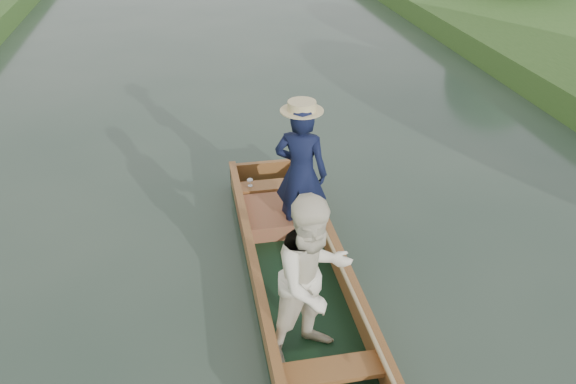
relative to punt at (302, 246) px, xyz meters
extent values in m
plane|color=#283D30|center=(-0.01, 0.17, -0.69)|extent=(120.00, 120.00, 0.00)
cube|color=black|center=(-0.01, 0.17, -0.65)|extent=(1.10, 5.00, 0.08)
cube|color=#9F6131|center=(-0.52, 0.17, -0.45)|extent=(0.08, 5.00, 0.32)
cube|color=#9F6131|center=(0.50, 0.17, -0.45)|extent=(0.08, 5.00, 0.32)
cube|color=#9F6131|center=(-0.01, 2.63, -0.45)|extent=(1.10, 0.08, 0.32)
cube|color=#9F6131|center=(-0.52, 0.17, -0.27)|extent=(0.10, 5.00, 0.04)
cube|color=#9F6131|center=(0.50, 0.17, -0.27)|extent=(0.10, 5.00, 0.04)
cube|color=#9F6131|center=(-0.01, 2.07, -0.39)|extent=(0.94, 0.30, 0.05)
cube|color=#9F6131|center=(-0.01, -1.43, -0.39)|extent=(0.94, 0.30, 0.05)
imported|color=black|center=(0.22, 1.10, 0.31)|extent=(0.80, 0.68, 1.84)
cylinder|color=beige|center=(0.22, 1.10, 1.19)|extent=(0.52, 0.52, 0.12)
imported|color=white|center=(-0.09, -0.94, 0.30)|extent=(1.09, 0.99, 1.82)
cube|color=#AC3F37|center=(-0.14, 1.43, -0.50)|extent=(0.85, 0.90, 0.22)
sphere|color=#A48857|center=(0.14, 1.33, -0.28)|extent=(0.20, 0.20, 0.20)
sphere|color=#A48857|center=(0.14, 1.32, -0.13)|extent=(0.15, 0.15, 0.15)
sphere|color=#A48857|center=(0.09, 1.32, -0.07)|extent=(0.06, 0.06, 0.06)
sphere|color=#A48857|center=(0.20, 1.32, -0.07)|extent=(0.06, 0.06, 0.06)
sphere|color=#A48857|center=(0.14, 1.26, -0.15)|extent=(0.06, 0.06, 0.06)
sphere|color=#A48857|center=(0.05, 1.31, -0.25)|extent=(0.07, 0.07, 0.07)
sphere|color=#A48857|center=(0.23, 1.31, -0.25)|extent=(0.07, 0.07, 0.07)
sphere|color=#A48857|center=(0.09, 1.30, -0.37)|extent=(0.08, 0.08, 0.08)
sphere|color=#A48857|center=(0.19, 1.30, -0.37)|extent=(0.08, 0.08, 0.08)
cylinder|color=silver|center=(-0.32, 2.07, -0.36)|extent=(0.07, 0.07, 0.01)
cylinder|color=silver|center=(-0.32, 2.07, -0.32)|extent=(0.01, 0.01, 0.08)
ellipsoid|color=silver|center=(-0.32, 2.07, -0.27)|extent=(0.09, 0.09, 0.05)
cylinder|color=tan|center=(0.42, 0.04, -0.23)|extent=(0.04, 4.10, 0.19)
camera|label=1|loc=(-1.09, -4.94, 3.71)|focal=35.00mm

